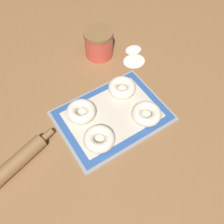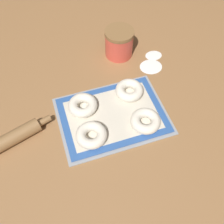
{
  "view_description": "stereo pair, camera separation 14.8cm",
  "coord_description": "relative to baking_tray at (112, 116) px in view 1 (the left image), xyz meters",
  "views": [
    {
      "loc": [
        -0.32,
        -0.47,
        0.87
      ],
      "look_at": [
        -0.0,
        0.02,
        0.03
      ],
      "focal_mm": 42.0,
      "sensor_mm": 36.0,
      "label": 1
    },
    {
      "loc": [
        -0.18,
        -0.53,
        0.87
      ],
      "look_at": [
        -0.0,
        0.02,
        0.03
      ],
      "focal_mm": 42.0,
      "sensor_mm": 36.0,
      "label": 2
    }
  ],
  "objects": [
    {
      "name": "ground_plane",
      "position": [
        0.0,
        -0.02,
        -0.0
      ],
      "size": [
        2.8,
        2.8,
        0.0
      ],
      "primitive_type": "plane",
      "color": "olive"
    },
    {
      "name": "flour_patch_near",
      "position": [
        0.3,
        0.27,
        -0.0
      ],
      "size": [
        0.08,
        0.06,
        0.0
      ],
      "color": "white",
      "rests_on": "ground_plane"
    },
    {
      "name": "bagel_back_left",
      "position": [
        -0.1,
        0.07,
        0.03
      ],
      "size": [
        0.12,
        0.12,
        0.04
      ],
      "color": "silver",
      "rests_on": "baking_mat"
    },
    {
      "name": "flour_canister",
      "position": [
        0.14,
        0.33,
        0.06
      ],
      "size": [
        0.13,
        0.13,
        0.13
      ],
      "color": "#DB4C3D",
      "rests_on": "ground_plane"
    },
    {
      "name": "bagel_front_right",
      "position": [
        0.11,
        -0.08,
        0.03
      ],
      "size": [
        0.12,
        0.12,
        0.04
      ],
      "color": "silver",
      "rests_on": "baking_mat"
    },
    {
      "name": "bagel_front_left",
      "position": [
        -0.1,
        -0.07,
        0.03
      ],
      "size": [
        0.12,
        0.12,
        0.04
      ],
      "color": "silver",
      "rests_on": "baking_mat"
    },
    {
      "name": "bagel_back_right",
      "position": [
        0.1,
        0.08,
        0.03
      ],
      "size": [
        0.12,
        0.12,
        0.04
      ],
      "color": "silver",
      "rests_on": "baking_mat"
    },
    {
      "name": "rolling_pin",
      "position": [
        -0.42,
        -0.0,
        0.02
      ],
      "size": [
        0.38,
        0.14,
        0.05
      ],
      "color": "olive",
      "rests_on": "ground_plane"
    },
    {
      "name": "baking_mat",
      "position": [
        0.0,
        0.0,
        0.01
      ],
      "size": [
        0.4,
        0.29,
        0.0
      ],
      "color": "#2D569E",
      "rests_on": "baking_tray"
    },
    {
      "name": "flour_patch_far",
      "position": [
        0.26,
        0.2,
        -0.0
      ],
      "size": [
        0.1,
        0.09,
        0.0
      ],
      "color": "white",
      "rests_on": "ground_plane"
    },
    {
      "name": "baking_tray",
      "position": [
        0.0,
        0.0,
        0.0
      ],
      "size": [
        0.43,
        0.32,
        0.01
      ],
      "color": "#93969B",
      "rests_on": "ground_plane"
    }
  ]
}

